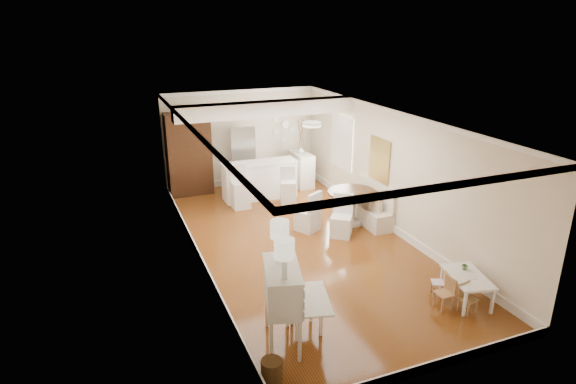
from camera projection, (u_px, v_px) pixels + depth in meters
room at (297, 153)px, 10.26m from camera, size 9.00×9.04×2.82m
secretary_bureau at (282, 306)px, 7.11m from camera, size 1.24×1.26×1.29m
gustavian_armchair at (304, 306)px, 7.46m from camera, size 0.54×0.54×0.91m
wicker_basket at (272, 370)px, 6.53m from camera, size 0.37×0.37×0.30m
kids_table at (466, 288)px, 8.35m from camera, size 0.81×1.09×0.49m
kids_chair_a at (444, 293)px, 8.14m from camera, size 0.28×0.28×0.56m
kids_chair_b at (439, 282)px, 8.54m from camera, size 0.32×0.32×0.49m
kids_chair_c at (468, 298)px, 8.02m from camera, size 0.29×0.29×0.52m
banquette at (368, 203)px, 11.59m from camera, size 0.52×1.60×0.98m
dining_table at (352, 208)px, 11.53m from camera, size 1.23×1.23×0.82m
slip_chair_near at (341, 216)px, 10.83m from camera, size 0.65×0.65×0.96m
slip_chair_far at (308, 211)px, 11.14m from camera, size 0.63×0.64×0.97m
breakfast_counter at (260, 180)px, 13.20m from camera, size 2.05×0.65×1.03m
bar_stool_left at (240, 187)px, 12.48m from camera, size 0.45×0.45×1.12m
bar_stool_right at (288, 186)px, 12.76m from camera, size 0.50×0.50×1.00m
pantry_cabinet at (189, 154)px, 13.34m from camera, size 1.20×0.60×2.30m
fridge at (255, 156)px, 14.06m from camera, size 0.75×0.65×1.80m
sideboard at (301, 169)px, 14.26m from camera, size 0.46×1.04×0.99m
pencil_cup at (464, 267)px, 8.47m from camera, size 0.12×0.12×0.09m
branch_vase at (301, 150)px, 14.03m from camera, size 0.23×0.23×0.19m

